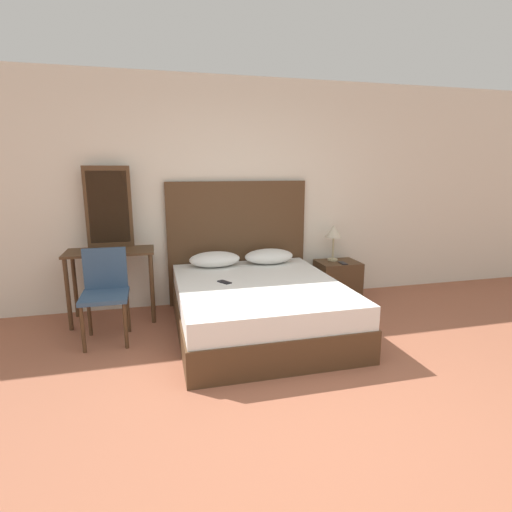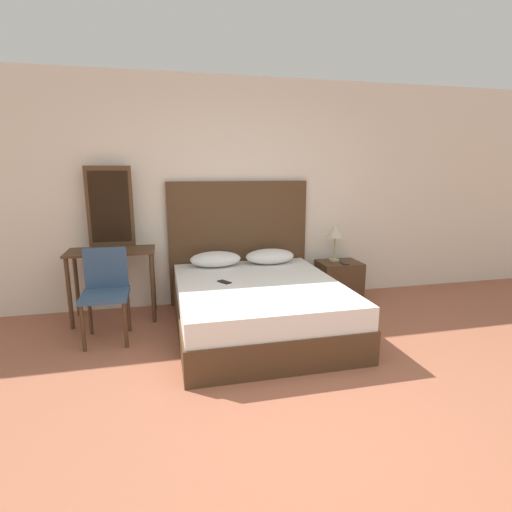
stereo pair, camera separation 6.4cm
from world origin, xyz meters
The scene contains 13 objects.
ground_plane centered at (0.00, 0.00, 0.00)m, with size 16.00×16.00×0.00m, color #9E5B42.
wall_back centered at (0.00, 2.79, 1.35)m, with size 10.00×0.06×2.70m.
bed centered at (0.08, 1.70, 0.26)m, with size 1.64×1.97×0.52m.
headboard centered at (0.08, 2.71, 0.75)m, with size 1.72×0.05×1.50m.
pillow_left centered at (-0.25, 2.46, 0.61)m, with size 0.59×0.36×0.18m.
pillow_right centered at (0.41, 2.46, 0.61)m, with size 0.59×0.36×0.18m.
phone_on_bed centered at (-0.26, 1.77, 0.53)m, with size 0.14×0.16×0.01m.
nightstand centered at (1.33, 2.46, 0.25)m, with size 0.52×0.42×0.49m.
table_lamp centered at (1.29, 2.55, 0.85)m, with size 0.21×0.21×0.46m.
phone_on_nightstand centered at (1.34, 2.36, 0.50)m, with size 0.08×0.15×0.01m.
vanity_desk centered at (-1.39, 2.40, 0.64)m, with size 0.92×0.47×0.79m.
vanity_mirror centered at (-1.39, 2.61, 1.23)m, with size 0.49×0.03×0.89m.
chair centered at (-1.41, 1.89, 0.52)m, with size 0.43×0.46×0.89m.
Camera 1 is at (-0.91, -2.06, 1.65)m, focal length 28.00 mm.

